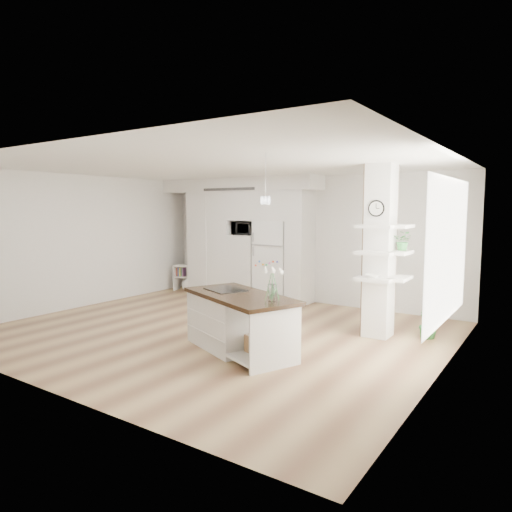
{
  "coord_description": "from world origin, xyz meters",
  "views": [
    {
      "loc": [
        4.64,
        -5.76,
        2.02
      ],
      "look_at": [
        0.17,
        0.9,
        1.18
      ],
      "focal_mm": 32.0,
      "sensor_mm": 36.0,
      "label": 1
    }
  ],
  "objects_px": {
    "refrigerator": "(275,261)",
    "floor_plant_a": "(427,325)",
    "bookshelf": "(186,279)",
    "kitchen_island": "(233,319)"
  },
  "relations": [
    {
      "from": "floor_plant_a",
      "to": "bookshelf",
      "type": "bearing_deg",
      "value": 169.92
    },
    {
      "from": "refrigerator",
      "to": "kitchen_island",
      "type": "height_order",
      "value": "refrigerator"
    },
    {
      "from": "bookshelf",
      "to": "floor_plant_a",
      "type": "bearing_deg",
      "value": -24.17
    },
    {
      "from": "bookshelf",
      "to": "floor_plant_a",
      "type": "distance_m",
      "value": 6.07
    },
    {
      "from": "refrigerator",
      "to": "floor_plant_a",
      "type": "xyz_separation_m",
      "value": [
        3.52,
        -1.24,
        -0.65
      ]
    },
    {
      "from": "bookshelf",
      "to": "floor_plant_a",
      "type": "height_order",
      "value": "bookshelf"
    },
    {
      "from": "refrigerator",
      "to": "floor_plant_a",
      "type": "distance_m",
      "value": 3.79
    },
    {
      "from": "kitchen_island",
      "to": "floor_plant_a",
      "type": "xyz_separation_m",
      "value": [
        2.22,
        2.04,
        -0.21
      ]
    },
    {
      "from": "kitchen_island",
      "to": "floor_plant_a",
      "type": "height_order",
      "value": "kitchen_island"
    },
    {
      "from": "bookshelf",
      "to": "floor_plant_a",
      "type": "relative_size",
      "value": 1.41
    }
  ]
}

